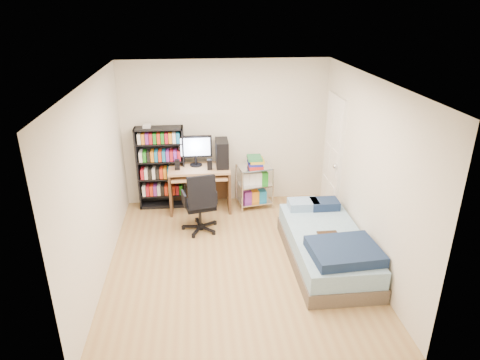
{
  "coord_description": "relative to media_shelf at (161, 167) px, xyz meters",
  "views": [
    {
      "loc": [
        -0.47,
        -5.08,
        3.38
      ],
      "look_at": [
        0.09,
        0.4,
        1.05
      ],
      "focal_mm": 32.0,
      "sensor_mm": 36.0,
      "label": 1
    }
  ],
  "objects": [
    {
      "name": "office_chair",
      "position": [
        0.64,
        -0.96,
        -0.42
      ],
      "size": [
        0.69,
        0.69,
        0.99
      ],
      "rotation": [
        0.0,
        0.0,
        0.2
      ],
      "color": "black",
      "rests_on": "room"
    },
    {
      "name": "computer_desk",
      "position": [
        0.75,
        -0.14,
        -0.04
      ],
      "size": [
        1.03,
        0.6,
        1.29
      ],
      "color": "tan",
      "rests_on": "room"
    },
    {
      "name": "door",
      "position": [
        2.84,
        -0.49,
        0.26
      ],
      "size": [
        0.12,
        0.8,
        2.0
      ],
      "color": "white",
      "rests_on": "room"
    },
    {
      "name": "bed",
      "position": [
        2.35,
        -2.01,
        -0.49
      ],
      "size": [
        0.99,
        1.98,
        0.57
      ],
      "color": "brown",
      "rests_on": "room"
    },
    {
      "name": "media_shelf",
      "position": [
        0.0,
        0.0,
        0.0
      ],
      "size": [
        0.81,
        0.27,
        1.49
      ],
      "color": "black",
      "rests_on": "room"
    },
    {
      "name": "wire_cart",
      "position": [
        1.59,
        -0.19,
        -0.13
      ],
      "size": [
        0.63,
        0.5,
        0.92
      ],
      "rotation": [
        0.0,
        0.0,
        0.16
      ],
      "color": "silver",
      "rests_on": "room"
    },
    {
      "name": "room",
      "position": [
        1.12,
        -1.84,
        0.51
      ],
      "size": [
        3.58,
        4.08,
        2.58
      ],
      "color": "#A58552",
      "rests_on": "ground"
    }
  ]
}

